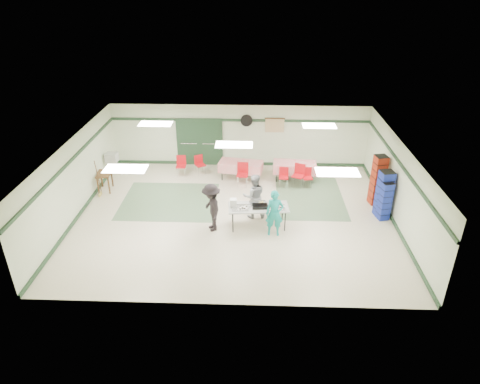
{
  "coord_description": "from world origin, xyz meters",
  "views": [
    {
      "loc": [
        0.68,
        -12.97,
        7.72
      ],
      "look_at": [
        0.2,
        -0.3,
        1.11
      ],
      "focal_mm": 32.0,
      "sensor_mm": 36.0,
      "label": 1
    }
  ],
  "objects_px": {
    "chair_a": "(299,173)",
    "chair_d": "(243,172)",
    "chair_loose_b": "(181,164)",
    "serving_table": "(258,208)",
    "volunteer_teal": "(275,213)",
    "crate_stack_blue_a": "(385,201)",
    "crate_stack_blue_b": "(384,194)",
    "dining_table_b": "(241,166)",
    "chair_c": "(307,175)",
    "office_printer": "(112,157)",
    "chair_loose_a": "(199,163)",
    "printer_table": "(104,176)",
    "volunteer_grey": "(254,196)",
    "chair_b": "(284,175)",
    "crate_stack_red": "(378,180)",
    "volunteer_dark": "(211,208)",
    "dining_table_a": "(295,167)",
    "broom": "(98,177)"
  },
  "relations": [
    {
      "from": "chair_a",
      "to": "chair_d",
      "type": "relative_size",
      "value": 0.99
    },
    {
      "from": "chair_d",
      "to": "chair_loose_a",
      "type": "bearing_deg",
      "value": 154.37
    },
    {
      "from": "volunteer_teal",
      "to": "printer_table",
      "type": "xyz_separation_m",
      "value": [
        -6.49,
        2.91,
        -0.16
      ]
    },
    {
      "from": "volunteer_grey",
      "to": "crate_stack_blue_a",
      "type": "bearing_deg",
      "value": 171.25
    },
    {
      "from": "volunteer_dark",
      "to": "crate_stack_blue_b",
      "type": "bearing_deg",
      "value": 80.25
    },
    {
      "from": "chair_loose_a",
      "to": "chair_b",
      "type": "bearing_deg",
      "value": -48.01
    },
    {
      "from": "crate_stack_red",
      "to": "crate_stack_blue_b",
      "type": "xyz_separation_m",
      "value": [
        0.0,
        -0.9,
        -0.09
      ]
    },
    {
      "from": "chair_d",
      "to": "printer_table",
      "type": "bearing_deg",
      "value": -169.45
    },
    {
      "from": "crate_stack_blue_b",
      "to": "chair_loose_a",
      "type": "bearing_deg",
      "value": 154.34
    },
    {
      "from": "chair_d",
      "to": "office_printer",
      "type": "relative_size",
      "value": 2.04
    },
    {
      "from": "dining_table_a",
      "to": "chair_c",
      "type": "relative_size",
      "value": 2.25
    },
    {
      "from": "chair_loose_b",
      "to": "chair_d",
      "type": "bearing_deg",
      "value": -19.89
    },
    {
      "from": "chair_a",
      "to": "office_printer",
      "type": "height_order",
      "value": "office_printer"
    },
    {
      "from": "chair_b",
      "to": "office_printer",
      "type": "relative_size",
      "value": 1.7
    },
    {
      "from": "volunteer_grey",
      "to": "chair_b",
      "type": "relative_size",
      "value": 2.07
    },
    {
      "from": "dining_table_a",
      "to": "chair_c",
      "type": "xyz_separation_m",
      "value": [
        0.46,
        -0.57,
        -0.09
      ]
    },
    {
      "from": "dining_table_b",
      "to": "printer_table",
      "type": "relative_size",
      "value": 2.2
    },
    {
      "from": "serving_table",
      "to": "crate_stack_blue_a",
      "type": "relative_size",
      "value": 1.45
    },
    {
      "from": "volunteer_teal",
      "to": "printer_table",
      "type": "distance_m",
      "value": 7.12
    },
    {
      "from": "crate_stack_blue_a",
      "to": "crate_stack_red",
      "type": "height_order",
      "value": "crate_stack_red"
    },
    {
      "from": "dining_table_a",
      "to": "crate_stack_blue_b",
      "type": "distance_m",
      "value": 4.0
    },
    {
      "from": "chair_loose_a",
      "to": "office_printer",
      "type": "xyz_separation_m",
      "value": [
        -3.5,
        -0.6,
        0.43
      ]
    },
    {
      "from": "dining_table_a",
      "to": "crate_stack_red",
      "type": "distance_m",
      "value": 3.44
    },
    {
      "from": "serving_table",
      "to": "chair_loose_a",
      "type": "height_order",
      "value": "chair_loose_a"
    },
    {
      "from": "chair_d",
      "to": "crate_stack_blue_b",
      "type": "bearing_deg",
      "value": -21.07
    },
    {
      "from": "crate_stack_blue_a",
      "to": "printer_table",
      "type": "relative_size",
      "value": 1.67
    },
    {
      "from": "volunteer_dark",
      "to": "printer_table",
      "type": "bearing_deg",
      "value": -141.79
    },
    {
      "from": "dining_table_b",
      "to": "chair_loose_b",
      "type": "height_order",
      "value": "chair_loose_b"
    },
    {
      "from": "chair_loose_b",
      "to": "chair_b",
      "type": "bearing_deg",
      "value": -13.41
    },
    {
      "from": "chair_c",
      "to": "chair_loose_b",
      "type": "bearing_deg",
      "value": 163.15
    },
    {
      "from": "crate_stack_red",
      "to": "crate_stack_blue_b",
      "type": "height_order",
      "value": "crate_stack_red"
    },
    {
      "from": "volunteer_teal",
      "to": "dining_table_b",
      "type": "distance_m",
      "value": 4.34
    },
    {
      "from": "crate_stack_blue_a",
      "to": "crate_stack_blue_b",
      "type": "distance_m",
      "value": 0.27
    },
    {
      "from": "volunteer_teal",
      "to": "crate_stack_blue_a",
      "type": "relative_size",
      "value": 1.12
    },
    {
      "from": "chair_d",
      "to": "crate_stack_blue_b",
      "type": "xyz_separation_m",
      "value": [
        4.95,
        -2.24,
        0.28
      ]
    },
    {
      "from": "dining_table_a",
      "to": "office_printer",
      "type": "relative_size",
      "value": 3.81
    },
    {
      "from": "volunteer_teal",
      "to": "volunteer_dark",
      "type": "bearing_deg",
      "value": 174.17
    },
    {
      "from": "chair_c",
      "to": "chair_d",
      "type": "bearing_deg",
      "value": 172.2
    },
    {
      "from": "chair_loose_a",
      "to": "printer_table",
      "type": "xyz_separation_m",
      "value": [
        -3.5,
        -1.7,
        0.13
      ]
    },
    {
      "from": "printer_table",
      "to": "chair_loose_a",
      "type": "bearing_deg",
      "value": 19.25
    },
    {
      "from": "dining_table_b",
      "to": "chair_c",
      "type": "bearing_deg",
      "value": -2.27
    },
    {
      "from": "dining_table_b",
      "to": "crate_stack_blue_b",
      "type": "distance_m",
      "value": 5.77
    },
    {
      "from": "broom",
      "to": "chair_loose_b",
      "type": "bearing_deg",
      "value": 24.61
    },
    {
      "from": "serving_table",
      "to": "crate_stack_blue_a",
      "type": "distance_m",
      "value": 4.37
    },
    {
      "from": "serving_table",
      "to": "volunteer_teal",
      "type": "distance_m",
      "value": 0.7
    },
    {
      "from": "crate_stack_blue_a",
      "to": "broom",
      "type": "xyz_separation_m",
      "value": [
        -10.38,
        1.37,
        0.05
      ]
    },
    {
      "from": "crate_stack_blue_a",
      "to": "printer_table",
      "type": "distance_m",
      "value": 10.45
    },
    {
      "from": "chair_loose_a",
      "to": "chair_loose_b",
      "type": "bearing_deg",
      "value": 162.45
    },
    {
      "from": "dining_table_a",
      "to": "chair_loose_a",
      "type": "distance_m",
      "value": 3.99
    },
    {
      "from": "chair_c",
      "to": "office_printer",
      "type": "height_order",
      "value": "office_printer"
    }
  ]
}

